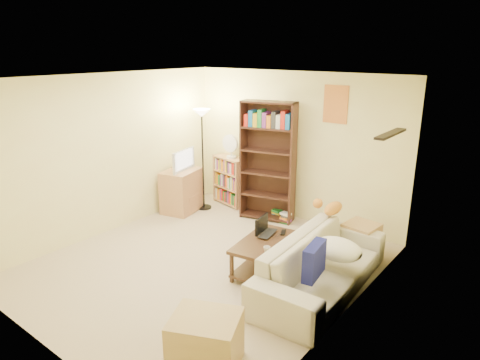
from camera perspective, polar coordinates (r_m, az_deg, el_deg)
The scene contains 19 objects.
room at distance 5.46m, azimuth -4.94°, elevation 4.13°, with size 4.50×4.54×2.52m.
sofa at distance 5.40m, azimuth 10.88°, elevation -11.03°, with size 1.00×2.28×0.65m, color beige.
navy_pillow at distance 4.83m, azimuth 9.86°, elevation -10.55°, with size 0.43×0.13×0.39m, color navy.
cream_blanket at distance 5.29m, azimuth 12.87°, elevation -8.98°, with size 0.60×0.43×0.26m, color white.
tabby_cat at distance 6.05m, azimuth 11.97°, elevation -3.60°, with size 0.51×0.20×0.18m.
coffee_table at distance 5.70m, azimuth 3.29°, elevation -9.47°, with size 0.71×1.09×0.45m.
laptop at distance 5.77m, azimuth 4.20°, elevation -7.28°, with size 0.30×0.40×0.03m, color black.
laptop_screen at distance 5.78m, azimuth 2.90°, elevation -5.90°, with size 0.01×0.34×0.23m, color white.
mug at distance 5.31m, azimuth 3.60°, elevation -9.25°, with size 0.11×0.11×0.08m, color silver.
tv_remote at distance 5.86m, azimuth 5.79°, elevation -6.94°, with size 0.06×0.18×0.02m, color black.
tv_stand at distance 7.79m, azimuth -7.76°, elevation -1.40°, with size 0.51×0.71×0.77m, color tan.
television at distance 7.63m, azimuth -7.94°, elevation 2.67°, with size 0.23×0.66×0.38m, color black.
tall_bookshelf at distance 7.17m, azimuth 3.72°, elevation 2.83°, with size 0.96×0.51×2.03m.
short_bookshelf at distance 8.04m, azimuth -1.32°, elevation -0.11°, with size 0.76×0.43×0.91m.
desk_fan at distance 7.79m, azimuth -1.27°, elevation 4.59°, with size 0.33×0.18×0.44m.
floor_lamp at distance 7.60m, azimuth -5.09°, elevation 6.63°, with size 0.31×0.31×1.84m.
side_table at distance 6.35m, azimuth 15.77°, elevation -7.72°, with size 0.43×0.43×0.49m, color tan.
end_cabinet at distance 4.23m, azimuth -4.61°, elevation -20.71°, with size 0.62×0.52×0.52m, color tan.
book_stacks at distance 7.41m, azimuth 5.56°, elevation -4.79°, with size 0.43×0.25×0.19m.
Camera 1 is at (3.63, -3.88, 2.86)m, focal length 32.00 mm.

